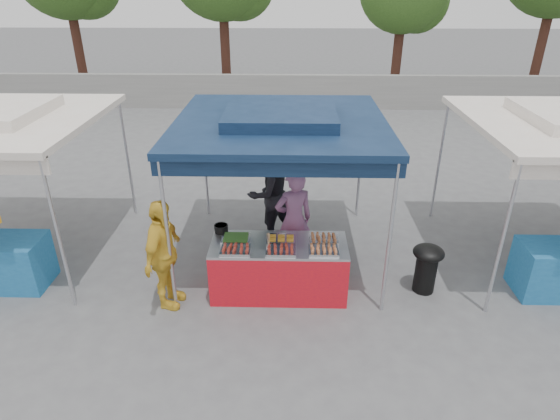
{
  "coord_description": "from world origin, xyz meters",
  "views": [
    {
      "loc": [
        0.16,
        -5.96,
        4.35
      ],
      "look_at": [
        0.0,
        0.6,
        1.05
      ],
      "focal_mm": 30.0,
      "sensor_mm": 36.0,
      "label": 1
    }
  ],
  "objects_px": {
    "vendor_table": "(279,268)",
    "customer_person": "(164,255)",
    "vendor_woman": "(294,220)",
    "wok_burner": "(427,265)",
    "cooking_pot": "(221,229)",
    "helper_man": "(269,193)"
  },
  "relations": [
    {
      "from": "vendor_table",
      "to": "customer_person",
      "type": "xyz_separation_m",
      "value": [
        -1.61,
        -0.34,
        0.41
      ]
    },
    {
      "from": "wok_burner",
      "to": "vendor_table",
      "type": "bearing_deg",
      "value": 171.97
    },
    {
      "from": "vendor_table",
      "to": "wok_burner",
      "type": "distance_m",
      "value": 2.23
    },
    {
      "from": "vendor_table",
      "to": "cooking_pot",
      "type": "relative_size",
      "value": 9.71
    },
    {
      "from": "vendor_woman",
      "to": "customer_person",
      "type": "xyz_separation_m",
      "value": [
        -1.83,
        -1.06,
        -0.01
      ]
    },
    {
      "from": "wok_burner",
      "to": "customer_person",
      "type": "xyz_separation_m",
      "value": [
        -3.83,
        -0.43,
        0.37
      ]
    },
    {
      "from": "wok_burner",
      "to": "vendor_woman",
      "type": "xyz_separation_m",
      "value": [
        -2.01,
        0.64,
        0.39
      ]
    },
    {
      "from": "vendor_table",
      "to": "wok_burner",
      "type": "height_order",
      "value": "vendor_table"
    },
    {
      "from": "vendor_table",
      "to": "helper_man",
      "type": "xyz_separation_m",
      "value": [
        -0.22,
        1.69,
        0.46
      ]
    },
    {
      "from": "cooking_pot",
      "to": "vendor_table",
      "type": "bearing_deg",
      "value": -20.33
    },
    {
      "from": "helper_man",
      "to": "customer_person",
      "type": "bearing_deg",
      "value": 16.41
    },
    {
      "from": "vendor_table",
      "to": "vendor_woman",
      "type": "relative_size",
      "value": 1.17
    },
    {
      "from": "cooking_pot",
      "to": "customer_person",
      "type": "bearing_deg",
      "value": -137.41
    },
    {
      "from": "helper_man",
      "to": "customer_person",
      "type": "height_order",
      "value": "helper_man"
    },
    {
      "from": "customer_person",
      "to": "vendor_table",
      "type": "bearing_deg",
      "value": -67.77
    },
    {
      "from": "cooking_pot",
      "to": "wok_burner",
      "type": "relative_size",
      "value": 0.26
    },
    {
      "from": "cooking_pot",
      "to": "wok_burner",
      "type": "xyz_separation_m",
      "value": [
        3.11,
        -0.24,
        -0.45
      ]
    },
    {
      "from": "vendor_woman",
      "to": "customer_person",
      "type": "bearing_deg",
      "value": 11.8
    },
    {
      "from": "cooking_pot",
      "to": "vendor_woman",
      "type": "height_order",
      "value": "vendor_woman"
    },
    {
      "from": "cooking_pot",
      "to": "customer_person",
      "type": "relative_size",
      "value": 0.12
    },
    {
      "from": "vendor_woman",
      "to": "customer_person",
      "type": "relative_size",
      "value": 1.02
    },
    {
      "from": "cooking_pot",
      "to": "helper_man",
      "type": "distance_m",
      "value": 1.52
    }
  ]
}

